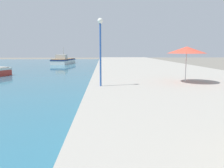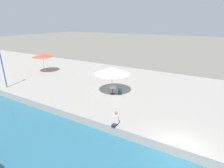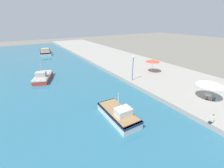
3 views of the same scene
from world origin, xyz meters
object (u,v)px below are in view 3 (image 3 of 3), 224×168
at_px(fishing_boat_near, 119,114).
at_px(lamppost, 133,64).
at_px(cafe_umbrella_white, 153,61).
at_px(cafe_chair_left, 214,99).
at_px(cafe_umbrella_pink, 211,83).
at_px(fishing_boat_mid, 43,77).
at_px(person_at_quay, 212,119).
at_px(cafe_table, 208,96).
at_px(fishing_boat_far, 45,52).

relative_size(fishing_boat_near, lamppost, 1.34).
relative_size(cafe_umbrella_white, cafe_chair_left, 3.21).
relative_size(fishing_boat_near, cafe_umbrella_pink, 1.72).
distance_m(cafe_umbrella_pink, cafe_chair_left, 2.25).
bearing_deg(lamppost, fishing_boat_near, -137.13).
relative_size(fishing_boat_mid, cafe_chair_left, 7.38).
relative_size(cafe_chair_left, person_at_quay, 0.86).
bearing_deg(cafe_umbrella_pink, fishing_boat_near, 164.67).
distance_m(fishing_boat_mid, cafe_chair_left, 29.09).
xyz_separation_m(fishing_boat_mid, cafe_chair_left, (18.31, -22.61, 0.31)).
xyz_separation_m(cafe_umbrella_white, cafe_chair_left, (-1.93, -13.44, -2.15)).
height_order(cafe_table, lamppost, lamppost).
bearing_deg(fishing_boat_far, fishing_boat_near, -81.39).
xyz_separation_m(fishing_boat_far, cafe_chair_left, (13.53, -47.99, 0.23)).
distance_m(cafe_table, cafe_chair_left, 0.75).
distance_m(fishing_boat_far, person_at_quay, 51.01).
relative_size(fishing_boat_far, person_at_quay, 8.63).
bearing_deg(cafe_umbrella_pink, person_at_quay, -147.67).
xyz_separation_m(cafe_umbrella_pink, person_at_quay, (-4.99, -3.16, -1.94)).
height_order(cafe_umbrella_pink, cafe_table, cafe_umbrella_pink).
distance_m(cafe_umbrella_white, lamppost, 6.68).
height_order(fishing_boat_near, cafe_umbrella_white, fishing_boat_near).
height_order(cafe_chair_left, lamppost, lamppost).
height_order(cafe_umbrella_white, cafe_chair_left, cafe_umbrella_white).
bearing_deg(fishing_boat_near, cafe_umbrella_white, 32.93).
bearing_deg(fishing_boat_near, person_at_quay, -39.61).
xyz_separation_m(cafe_table, person_at_quay, (-4.82, -2.99, -0.06)).
height_order(cafe_table, person_at_quay, person_at_quay).
height_order(fishing_boat_far, cafe_chair_left, fishing_boat_far).
height_order(fishing_boat_near, person_at_quay, fishing_boat_near).
bearing_deg(lamppost, fishing_boat_mid, 142.28).
relative_size(fishing_boat_mid, person_at_quay, 6.33).
distance_m(fishing_boat_far, cafe_umbrella_white, 37.93).
bearing_deg(cafe_umbrella_pink, cafe_chair_left, -81.65).
relative_size(fishing_boat_mid, fishing_boat_far, 0.73).
relative_size(fishing_boat_mid, cafe_umbrella_pink, 1.89).
distance_m(person_at_quay, lamppost, 14.54).
distance_m(fishing_boat_near, cafe_umbrella_white, 17.50).
xyz_separation_m(fishing_boat_mid, cafe_table, (18.02, -21.95, 0.52)).
bearing_deg(cafe_umbrella_white, cafe_chair_left, -98.18).
bearing_deg(cafe_umbrella_pink, fishing_boat_far, 105.88).
distance_m(fishing_boat_far, lamppost, 37.24).
bearing_deg(cafe_chair_left, person_at_quay, 0.98).
bearing_deg(cafe_table, cafe_umbrella_white, 80.14).
relative_size(fishing_boat_near, cafe_table, 7.66).
bearing_deg(fishing_boat_mid, fishing_boat_near, -51.18).
bearing_deg(fishing_boat_far, cafe_chair_left, -66.60).
height_order(cafe_chair_left, person_at_quay, person_at_quay).
bearing_deg(lamppost, cafe_umbrella_white, 12.73).
bearing_deg(person_at_quay, lamppost, 87.76).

